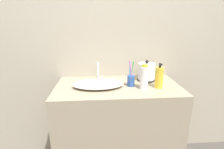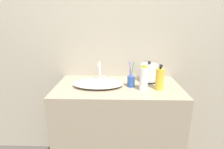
{
  "view_description": "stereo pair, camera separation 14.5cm",
  "coord_description": "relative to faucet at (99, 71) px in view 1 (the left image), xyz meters",
  "views": [
    {
      "loc": [
        -0.16,
        -1.11,
        1.38
      ],
      "look_at": [
        -0.05,
        0.27,
        0.96
      ],
      "focal_mm": 28.0,
      "sensor_mm": 36.0,
      "label": 1
    },
    {
      "loc": [
        -0.01,
        -1.11,
        1.38
      ],
      "look_at": [
        -0.05,
        0.27,
        0.96
      ],
      "focal_mm": 28.0,
      "sensor_mm": 36.0,
      "label": 2
    }
  ],
  "objects": [
    {
      "name": "wall_back",
      "position": [
        0.16,
        0.16,
        0.35
      ],
      "size": [
        6.0,
        0.04,
        2.6
      ],
      "color": "#ADA38E",
      "rests_on": "ground_plane"
    },
    {
      "name": "vanity_counter",
      "position": [
        0.16,
        -0.13,
        -0.52
      ],
      "size": [
        1.05,
        0.54,
        0.86
      ],
      "color": "gray",
      "rests_on": "ground_plane"
    },
    {
      "name": "sink_basin",
      "position": [
        -0.01,
        -0.15,
        -0.07
      ],
      "size": [
        0.42,
        0.24,
        0.05
      ],
      "color": "silver",
      "rests_on": "vanity_counter"
    },
    {
      "name": "faucet",
      "position": [
        0.0,
        0.0,
        0.0
      ],
      "size": [
        0.06,
        0.12,
        0.17
      ],
      "color": "silver",
      "rests_on": "vanity_counter"
    },
    {
      "name": "electric_kettle",
      "position": [
        0.44,
        -0.01,
        -0.02
      ],
      "size": [
        0.17,
        0.17,
        0.19
      ],
      "color": "black",
      "rests_on": "vanity_counter"
    },
    {
      "name": "toothbrush_cup",
      "position": [
        0.27,
        -0.14,
        -0.04
      ],
      "size": [
        0.06,
        0.06,
        0.22
      ],
      "color": "#2D519E",
      "rests_on": "vanity_counter"
    },
    {
      "name": "lotion_bottle",
      "position": [
        0.49,
        -0.2,
        -0.01
      ],
      "size": [
        0.07,
        0.07,
        0.21
      ],
      "color": "gold",
      "rests_on": "vanity_counter"
    },
    {
      "name": "shampoo_bottle",
      "position": [
        0.36,
        -0.22,
        0.0
      ],
      "size": [
        0.07,
        0.07,
        0.2
      ],
      "color": "white",
      "rests_on": "vanity_counter"
    }
  ]
}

